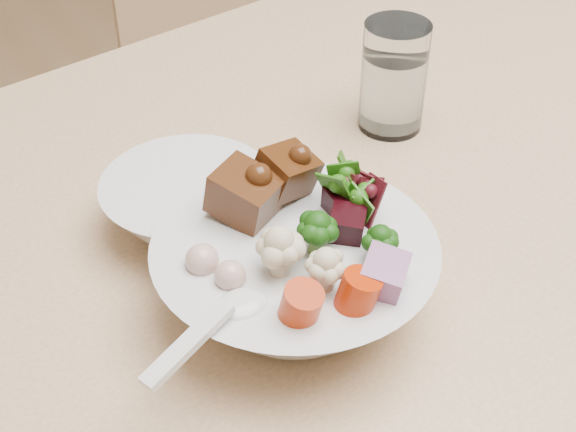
{
  "coord_description": "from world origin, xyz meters",
  "views": [
    {
      "loc": [
        -0.74,
        -0.29,
        1.25
      ],
      "look_at": [
        -0.5,
        0.12,
        0.86
      ],
      "focal_mm": 50.0,
      "sensor_mm": 36.0,
      "label": 1
    }
  ],
  "objects": [
    {
      "name": "chair_far",
      "position": [
        -0.18,
        0.8,
        0.47
      ],
      "size": [
        0.44,
        0.44,
        0.84
      ],
      "rotation": [
        0.0,
        0.0,
        -0.15
      ],
      "color": "tan",
      "rests_on": "ground"
    },
    {
      "name": "water_glass",
      "position": [
        -0.29,
        0.26,
        0.85
      ],
      "size": [
        0.07,
        0.07,
        0.11
      ],
      "color": "white",
      "rests_on": "dining_table"
    },
    {
      "name": "soup_spoon",
      "position": [
        -0.59,
        0.05,
        0.86
      ],
      "size": [
        0.11,
        0.06,
        0.02
      ],
      "rotation": [
        0.0,
        0.0,
        0.34
      ],
      "color": "silver",
      "rests_on": "food_bowl"
    },
    {
      "name": "dining_table",
      "position": [
        -0.28,
        0.11,
        0.72
      ],
      "size": [
        1.83,
        1.2,
        0.8
      ],
      "rotation": [
        0.0,
        0.0,
        0.15
      ],
      "color": "#DDAE82",
      "rests_on": "ground"
    },
    {
      "name": "food_bowl",
      "position": [
        -0.51,
        0.09,
        0.83
      ],
      "size": [
        0.21,
        0.21,
        0.12
      ],
      "color": "silver",
      "rests_on": "dining_table"
    },
    {
      "name": "side_bowl",
      "position": [
        -0.54,
        0.22,
        0.82
      ],
      "size": [
        0.15,
        0.15,
        0.05
      ],
      "primitive_type": null,
      "color": "silver",
      "rests_on": "dining_table"
    }
  ]
}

